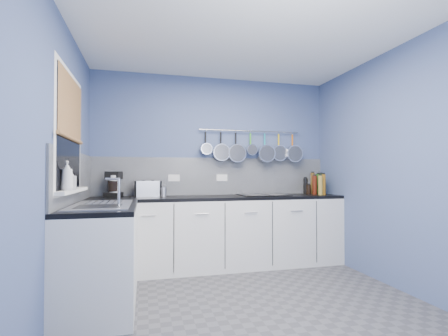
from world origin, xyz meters
name	(u,v)px	position (x,y,z in m)	size (l,w,h in m)	color
floor	(249,306)	(0.00, 0.00, -0.01)	(3.20, 3.00, 0.02)	#47474C
ceiling	(249,30)	(0.00, 0.00, 2.51)	(3.20, 3.00, 0.02)	white
wall_back	(214,169)	(0.00, 1.51, 1.25)	(3.20, 0.02, 2.50)	#445481
wall_front	(354,159)	(0.00, -1.51, 1.25)	(3.20, 0.02, 2.50)	#445481
wall_left	(56,165)	(-1.61, 0.00, 1.25)	(0.02, 3.00, 2.50)	#445481
wall_right	(397,167)	(1.61, 0.00, 1.25)	(0.02, 3.00, 2.50)	#445481
backsplash_back	(215,176)	(0.00, 1.49, 1.15)	(3.20, 0.02, 0.50)	#9A9DA4
backsplash_left	(75,177)	(-1.59, 0.60, 1.15)	(0.02, 1.80, 0.50)	#9A9DA4
cabinet_run_back	(219,233)	(0.00, 1.20, 0.43)	(3.20, 0.60, 0.86)	silver
worktop_back	(219,198)	(0.00, 1.20, 0.88)	(3.20, 0.60, 0.04)	black
cabinet_run_left	(101,257)	(-1.30, 0.30, 0.43)	(0.60, 1.20, 0.86)	silver
worktop_left	(102,207)	(-1.30, 0.30, 0.88)	(0.60, 1.20, 0.04)	black
window_frame	(69,133)	(-1.58, 0.30, 1.55)	(0.01, 1.00, 1.10)	white
window_glass	(70,133)	(-1.57, 0.30, 1.55)	(0.01, 0.90, 1.00)	black
bamboo_blind	(71,107)	(-1.56, 0.30, 1.77)	(0.01, 0.90, 0.55)	tan
window_sill	(72,191)	(-1.55, 0.30, 1.04)	(0.10, 0.98, 0.03)	white
sink_unit	(102,205)	(-1.30, 0.30, 0.90)	(0.50, 0.95, 0.01)	silver
mixer_tap	(119,192)	(-1.14, 0.12, 1.03)	(0.12, 0.08, 0.26)	silver
socket_left	(174,178)	(-0.55, 1.48, 1.13)	(0.15, 0.01, 0.09)	white
socket_right	(222,178)	(0.10, 1.48, 1.13)	(0.15, 0.01, 0.09)	white
pot_rail	(250,131)	(0.50, 1.45, 1.78)	(0.02, 0.02, 1.45)	silver
soap_bottle_a	(67,176)	(-1.53, 0.02, 1.17)	(0.09, 0.09, 0.24)	white
soap_bottle_b	(71,179)	(-1.53, 0.17, 1.14)	(0.08, 0.08, 0.17)	white
paper_towel	(115,186)	(-1.28, 1.30, 1.03)	(0.12, 0.12, 0.27)	white
coffee_maker	(114,184)	(-1.29, 1.31, 1.06)	(0.18, 0.19, 0.31)	black
toaster	(148,189)	(-0.88, 1.33, 1.00)	(0.31, 0.18, 0.20)	silver
canister	(163,192)	(-0.70, 1.26, 0.96)	(0.08, 0.08, 0.12)	silver
hob	(263,195)	(0.60, 1.23, 0.91)	(0.61, 0.54, 0.01)	black
pan_0	(205,142)	(-0.13, 1.44, 1.61)	(0.15, 0.12, 0.34)	silver
pan_1	(221,146)	(0.08, 1.44, 1.57)	(0.23, 0.09, 0.42)	silver
pan_2	(236,147)	(0.29, 1.44, 1.56)	(0.25, 0.11, 0.44)	silver
pan_3	(250,143)	(0.50, 1.44, 1.61)	(0.15, 0.11, 0.34)	silver
pan_4	(265,147)	(0.71, 1.44, 1.56)	(0.25, 0.12, 0.44)	silver
pan_5	(279,147)	(0.92, 1.44, 1.57)	(0.23, 0.07, 0.42)	silver
pan_6	(293,147)	(1.14, 1.44, 1.56)	(0.24, 0.11, 0.43)	silver
condiment_0	(318,184)	(1.47, 1.31, 1.04)	(0.07, 0.07, 0.28)	#265919
condiment_1	(313,183)	(1.38, 1.31, 1.05)	(0.06, 0.06, 0.30)	brown
condiment_2	(306,186)	(1.27, 1.32, 1.01)	(0.06, 0.06, 0.22)	black
condiment_3	(321,184)	(1.46, 1.22, 1.04)	(0.05, 0.05, 0.28)	#3F721E
condiment_4	(315,185)	(1.36, 1.22, 1.03)	(0.07, 0.07, 0.26)	#4C190C
condiment_5	(309,190)	(1.27, 1.23, 0.97)	(0.07, 0.07, 0.13)	black
condiment_6	(324,185)	(1.44, 1.12, 1.04)	(0.05, 0.05, 0.28)	#8C5914
condiment_7	(320,185)	(1.38, 1.10, 1.03)	(0.06, 0.06, 0.26)	olive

